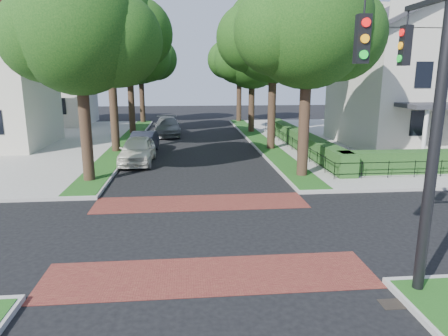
{
  "coord_description": "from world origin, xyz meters",
  "views": [
    {
      "loc": [
        -0.52,
        -13.09,
        5.3
      ],
      "look_at": [
        0.96,
        2.8,
        1.6
      ],
      "focal_mm": 32.0,
      "sensor_mm": 36.0,
      "label": 1
    }
  ],
  "objects_px": {
    "traffic_signal": "(426,102)",
    "parked_car_front": "(137,150)",
    "parked_car_middle": "(143,143)",
    "parked_car_rear": "(167,126)"
  },
  "relations": [
    {
      "from": "parked_car_rear",
      "to": "parked_car_middle",
      "type": "bearing_deg",
      "value": -101.95
    },
    {
      "from": "parked_car_middle",
      "to": "parked_car_front",
      "type": "bearing_deg",
      "value": -85.09
    },
    {
      "from": "traffic_signal",
      "to": "parked_car_front",
      "type": "distance_m",
      "value": 18.43
    },
    {
      "from": "traffic_signal",
      "to": "parked_car_middle",
      "type": "xyz_separation_m",
      "value": [
        -8.49,
        19.21,
        -3.97
      ]
    },
    {
      "from": "traffic_signal",
      "to": "parked_car_front",
      "type": "xyz_separation_m",
      "value": [
        -8.49,
        15.9,
        -3.88
      ]
    },
    {
      "from": "traffic_signal",
      "to": "parked_car_rear",
      "type": "bearing_deg",
      "value": 104.55
    },
    {
      "from": "parked_car_front",
      "to": "parked_car_rear",
      "type": "distance_m",
      "value": 11.87
    },
    {
      "from": "traffic_signal",
      "to": "parked_car_middle",
      "type": "relative_size",
      "value": 1.78
    },
    {
      "from": "traffic_signal",
      "to": "parked_car_front",
      "type": "height_order",
      "value": "traffic_signal"
    },
    {
      "from": "traffic_signal",
      "to": "parked_car_front",
      "type": "bearing_deg",
      "value": 118.09
    }
  ]
}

